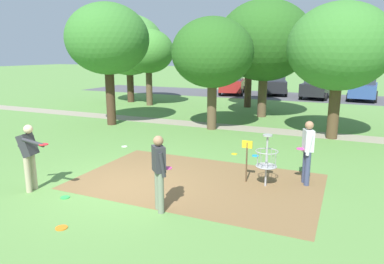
{
  "coord_description": "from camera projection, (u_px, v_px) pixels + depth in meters",
  "views": [
    {
      "loc": [
        5.19,
        -7.15,
        3.41
      ],
      "look_at": [
        0.82,
        2.68,
        1.0
      ],
      "focal_mm": 32.97,
      "sensor_mm": 36.0,
      "label": 1
    }
  ],
  "objects": [
    {
      "name": "gravel_path",
      "position": [
        226.0,
        127.0,
        16.71
      ],
      "size": [
        40.0,
        1.27,
        0.0
      ],
      "primitive_type": "cube",
      "color": "gray",
      "rests_on": "ground"
    },
    {
      "name": "tree_near_left",
      "position": [
        250.0,
        35.0,
        21.82
      ],
      "size": [
        3.92,
        3.92,
        6.19
      ],
      "color": "#422D1E",
      "rests_on": "ground"
    },
    {
      "name": "ground_plane",
      "position": [
        122.0,
        187.0,
        9.18
      ],
      "size": [
        160.0,
        160.0,
        0.0
      ],
      "primitive_type": "plane",
      "color": "#5B8942"
    },
    {
      "name": "parking_lot_strip",
      "position": [
        279.0,
        96.0,
        28.85
      ],
      "size": [
        36.0,
        6.0,
        0.01
      ],
      "primitive_type": "cube",
      "color": "#4C4C51",
      "rests_on": "ground"
    },
    {
      "name": "frisbee_by_tee",
      "position": [
        256.0,
        156.0,
        11.95
      ],
      "size": [
        0.24,
        0.24,
        0.02
      ],
      "primitive_type": "cylinder",
      "color": "#1E93DB",
      "rests_on": "ground"
    },
    {
      "name": "tree_mid_right",
      "position": [
        212.0,
        53.0,
        15.48
      ],
      "size": [
        3.63,
        3.63,
        4.98
      ],
      "color": "brown",
      "rests_on": "ground"
    },
    {
      "name": "tree_mid_left",
      "position": [
        339.0,
        47.0,
        13.66
      ],
      "size": [
        3.99,
        3.99,
        5.36
      ],
      "color": "#4C3823",
      "rests_on": "ground"
    },
    {
      "name": "disc_golf_basket",
      "position": [
        264.0,
        158.0,
        9.13
      ],
      "size": [
        0.98,
        0.58,
        1.39
      ],
      "color": "#9E9EA3",
      "rests_on": "ground"
    },
    {
      "name": "parked_car_rightmost",
      "position": [
        363.0,
        88.0,
        26.05
      ],
      "size": [
        2.19,
        4.31,
        1.84
      ],
      "color": "#2D4784",
      "rests_on": "ground"
    },
    {
      "name": "tree_far_right",
      "position": [
        108.0,
        40.0,
        16.37
      ],
      "size": [
        3.86,
        3.86,
        5.7
      ],
      "color": "#422D1E",
      "rests_on": "ground"
    },
    {
      "name": "frisbee_mid_grass",
      "position": [
        65.0,
        197.0,
        8.5
      ],
      "size": [
        0.22,
        0.22,
        0.02
      ],
      "primitive_type": "cylinder",
      "color": "green",
      "rests_on": "ground"
    },
    {
      "name": "parked_car_leftmost",
      "position": [
        233.0,
        83.0,
        29.91
      ],
      "size": [
        2.61,
        4.48,
        1.84
      ],
      "color": "maroon",
      "rests_on": "ground"
    },
    {
      "name": "player_waiting_left",
      "position": [
        159.0,
        169.0,
        7.6
      ],
      "size": [
        0.45,
        0.45,
        1.71
      ],
      "color": "slate",
      "rests_on": "ground"
    },
    {
      "name": "frisbee_far_left",
      "position": [
        124.0,
        146.0,
        13.15
      ],
      "size": [
        0.21,
        0.21,
        0.02
      ],
      "primitive_type": "cylinder",
      "color": "white",
      "rests_on": "ground"
    },
    {
      "name": "player_foreground_watching",
      "position": [
        307.0,
        149.0,
        9.2
      ],
      "size": [
        0.45,
        0.5,
        1.71
      ],
      "color": "#384260",
      "rests_on": "ground"
    },
    {
      "name": "player_throwing",
      "position": [
        29.0,
        153.0,
        8.74
      ],
      "size": [
        1.16,
        0.42,
        1.71
      ],
      "color": "tan",
      "rests_on": "ground"
    },
    {
      "name": "parked_car_center_left",
      "position": [
        275.0,
        84.0,
        29.52
      ],
      "size": [
        2.68,
        4.49,
        1.84
      ],
      "color": "black",
      "rests_on": "ground"
    },
    {
      "name": "frisbee_near_basket",
      "position": [
        234.0,
        154.0,
        12.17
      ],
      "size": [
        0.21,
        0.21,
        0.02
      ],
      "primitive_type": "cylinder",
      "color": "gold",
      "rests_on": "ground"
    },
    {
      "name": "parked_car_center_right",
      "position": [
        317.0,
        86.0,
        27.12
      ],
      "size": [
        2.31,
        4.37,
        1.84
      ],
      "color": "black",
      "rests_on": "ground"
    },
    {
      "name": "dirt_tee_pad",
      "position": [
        197.0,
        181.0,
        9.59
      ],
      "size": [
        6.45,
        4.03,
        0.01
      ],
      "primitive_type": "cube",
      "color": "brown",
      "rests_on": "ground"
    },
    {
      "name": "tree_far_left",
      "position": [
        265.0,
        41.0,
        18.51
      ],
      "size": [
        4.95,
        4.95,
        6.16
      ],
      "color": "brown",
      "rests_on": "ground"
    },
    {
      "name": "tree_mid_center",
      "position": [
        148.0,
        52.0,
        22.89
      ],
      "size": [
        3.33,
        3.33,
        4.96
      ],
      "color": "brown",
      "rests_on": "ground"
    },
    {
      "name": "tree_far_center",
      "position": [
        129.0,
        45.0,
        24.39
      ],
      "size": [
        4.88,
        4.88,
        6.05
      ],
      "color": "#422D1E",
      "rests_on": "ground"
    },
    {
      "name": "frisbee_far_right",
      "position": [
        61.0,
        228.0,
        7.02
      ],
      "size": [
        0.24,
        0.24,
        0.02
      ],
      "primitive_type": "cylinder",
      "color": "orange",
      "rests_on": "ground"
    }
  ]
}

